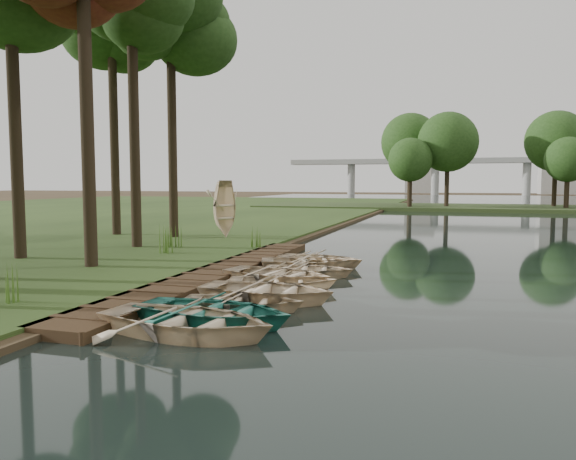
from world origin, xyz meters
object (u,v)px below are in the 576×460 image
(boardwalk, at_px, (218,274))
(rowboat_1, at_px, (214,308))
(stored_rowboat, at_px, (225,232))
(rowboat_0, at_px, (187,317))
(rowboat_2, at_px, (243,299))

(boardwalk, bearing_deg, rowboat_1, -66.47)
(boardwalk, distance_m, stored_rowboat, 10.53)
(rowboat_0, bearing_deg, rowboat_2, -0.12)
(rowboat_2, bearing_deg, rowboat_1, 165.42)
(rowboat_1, relative_size, stored_rowboat, 1.23)
(rowboat_2, bearing_deg, rowboat_0, 164.29)
(rowboat_2, xyz_separation_m, stored_rowboat, (-6.66, 14.14, 0.25))
(boardwalk, bearing_deg, stored_rowboat, 112.32)
(boardwalk, xyz_separation_m, stored_rowboat, (-4.00, 9.73, 0.46))
(boardwalk, distance_m, rowboat_1, 6.34)
(stored_rowboat, bearing_deg, boardwalk, -132.31)
(rowboat_0, bearing_deg, stored_rowboat, 27.87)
(rowboat_0, xyz_separation_m, rowboat_1, (0.14, 0.96, -0.02))
(rowboat_0, height_order, rowboat_2, rowboat_0)
(rowboat_1, height_order, stored_rowboat, stored_rowboat)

